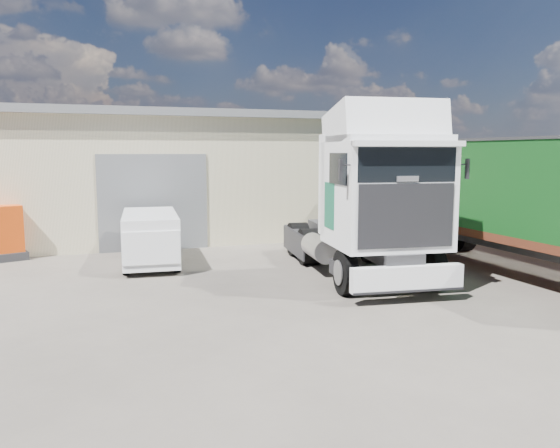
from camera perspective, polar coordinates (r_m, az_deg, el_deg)
name	(u,v)px	position (r m, az deg, el deg)	size (l,w,h in m)	color
ground	(298,322)	(12.04, 1.91, -10.23)	(120.00, 120.00, 0.00)	#2C2924
warehouse	(49,175)	(26.80, -23.03, 4.78)	(30.60, 12.60, 5.42)	beige
brick_boundary_wall	(522,215)	(22.98, 23.99, 0.83)	(0.35, 26.00, 2.50)	#964226
tractor_unit	(372,208)	(15.64, 9.54, 1.69)	(3.68, 7.78, 5.01)	black
box_trailer	(509,191)	(18.01, 22.78, 3.17)	(2.86, 12.31, 4.08)	#2D2D30
panel_van	(150,239)	(18.21, -13.39, -1.51)	(2.02, 4.27, 1.69)	black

